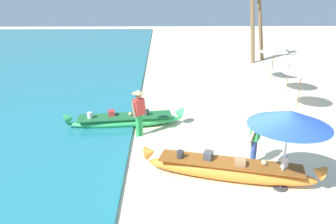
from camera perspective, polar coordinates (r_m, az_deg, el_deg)
The scene contains 9 objects.
ground_plane at distance 9.68m, azimuth 9.95°, elevation -10.07°, with size 80.00×80.00×0.00m, color beige.
boat_orange_foreground at distance 9.17m, azimuth 10.60°, elevation -9.84°, with size 4.77×1.80×0.83m.
boat_green_midground at distance 12.50m, azimuth -7.46°, elevation -1.44°, with size 4.51×1.29×0.72m.
person_vendor_hatted at distance 11.38m, azimuth -5.10°, elevation 0.41°, with size 0.54×0.51×1.71m.
person_tourist_customer at distance 9.76m, azimuth 14.90°, elevation -4.29°, with size 0.45×0.57×1.59m.
patio_umbrella_large at distance 8.40m, azimuth 20.46°, elevation -1.10°, with size 2.01×2.01×2.18m.
parasol_row_0 at distance 14.99m, azimuth 22.37°, elevation 6.90°, with size 1.60×1.60×1.91m.
parasol_row_1 at distance 17.44m, azimuth 20.55°, elevation 8.87°, with size 1.60×1.60×1.91m.
parasol_row_2 at distance 19.74m, azimuth 18.02°, elevation 10.38°, with size 1.60×1.60×1.91m.
Camera 1 is at (-1.83, -8.17, 4.87)m, focal length 34.98 mm.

